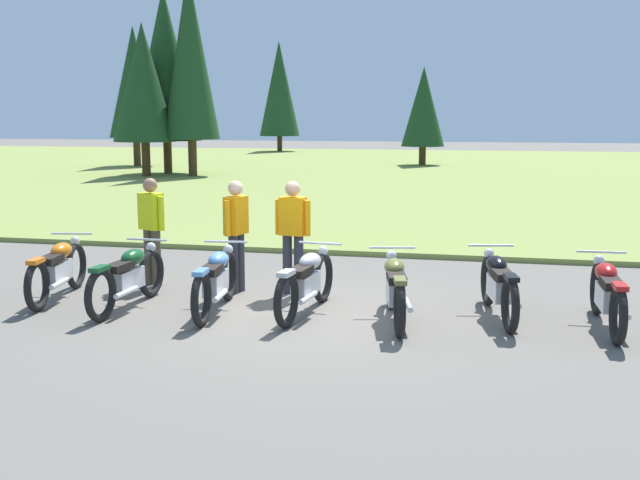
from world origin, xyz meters
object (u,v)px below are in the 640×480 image
(rider_checking_bike, at_px, (151,225))
(motorcycle_olive, at_px, (395,288))
(motorcycle_british_green, at_px, (128,277))
(rider_in_hivis_vest, at_px, (236,229))
(motorcycle_sky_blue, at_px, (216,280))
(rider_near_row_end, at_px, (293,230))
(motorcycle_orange, at_px, (58,269))
(motorcycle_red, at_px, (608,294))
(motorcycle_silver, at_px, (306,282))
(motorcycle_black, at_px, (499,285))

(rider_checking_bike, bearing_deg, motorcycle_olive, -18.26)
(motorcycle_british_green, bearing_deg, rider_in_hivis_vest, 47.63)
(motorcycle_sky_blue, distance_m, motorcycle_olive, 2.40)
(motorcycle_olive, xyz_separation_m, rider_near_row_end, (-1.66, 1.22, 0.51))
(motorcycle_orange, bearing_deg, motorcycle_red, 0.72)
(motorcycle_silver, height_order, rider_in_hivis_vest, rider_in_hivis_vest)
(motorcycle_silver, xyz_separation_m, rider_near_row_end, (-0.46, 1.09, 0.51))
(motorcycle_sky_blue, relative_size, motorcycle_red, 1.00)
(motorcycle_sky_blue, bearing_deg, rider_checking_bike, 138.95)
(motorcycle_silver, relative_size, motorcycle_olive, 1.01)
(motorcycle_orange, xyz_separation_m, motorcycle_black, (6.16, 0.31, 0.00))
(motorcycle_sky_blue, distance_m, motorcycle_silver, 1.21)
(motorcycle_olive, bearing_deg, rider_checking_bike, 161.74)
(motorcycle_orange, xyz_separation_m, motorcycle_silver, (3.67, -0.03, 0.00))
(rider_near_row_end, relative_size, rider_checking_bike, 1.00)
(motorcycle_red, bearing_deg, motorcycle_silver, -178.11)
(motorcycle_sky_blue, bearing_deg, motorcycle_olive, 0.89)
(motorcycle_sky_blue, relative_size, rider_near_row_end, 1.26)
(motorcycle_black, bearing_deg, motorcycle_sky_blue, -172.18)
(motorcycle_silver, xyz_separation_m, motorcycle_olive, (1.20, -0.13, 0.00))
(motorcycle_sky_blue, relative_size, motorcycle_olive, 1.01)
(motorcycle_orange, bearing_deg, motorcycle_sky_blue, -4.59)
(motorcycle_british_green, xyz_separation_m, motorcycle_black, (4.93, 0.58, 0.00))
(motorcycle_orange, height_order, motorcycle_red, same)
(motorcycle_british_green, height_order, motorcycle_black, same)
(motorcycle_sky_blue, relative_size, rider_in_hivis_vest, 1.26)
(motorcycle_olive, bearing_deg, motorcycle_british_green, -178.26)
(motorcycle_black, height_order, rider_in_hivis_vest, rider_in_hivis_vest)
(rider_in_hivis_vest, relative_size, rider_checking_bike, 1.00)
(motorcycle_silver, height_order, motorcycle_black, same)
(motorcycle_sky_blue, bearing_deg, rider_near_row_end, 59.53)
(rider_near_row_end, bearing_deg, motorcycle_silver, -66.86)
(motorcycle_orange, xyz_separation_m, rider_near_row_end, (3.21, 1.06, 0.51))
(rider_checking_bike, bearing_deg, rider_in_hivis_vest, -6.56)
(motorcycle_british_green, relative_size, rider_near_row_end, 1.26)
(motorcycle_orange, distance_m, motorcycle_black, 6.17)
(motorcycle_orange, xyz_separation_m, rider_checking_bike, (0.93, 1.14, 0.51))
(motorcycle_black, xyz_separation_m, rider_in_hivis_vest, (-3.80, 0.67, 0.51))
(motorcycle_sky_blue, xyz_separation_m, motorcycle_olive, (2.40, 0.04, 0.00))
(motorcycle_sky_blue, xyz_separation_m, motorcycle_red, (5.00, 0.29, 0.00))
(motorcycle_british_green, height_order, motorcycle_olive, same)
(motorcycle_british_green, bearing_deg, motorcycle_orange, 167.52)
(motorcycle_red, bearing_deg, rider_in_hivis_vest, 170.23)
(motorcycle_british_green, relative_size, motorcycle_olive, 1.01)
(motorcycle_sky_blue, height_order, motorcycle_red, same)
(motorcycle_olive, xyz_separation_m, rider_checking_bike, (-3.94, 1.30, 0.51))
(motorcycle_sky_blue, bearing_deg, motorcycle_red, 3.35)
(motorcycle_red, xyz_separation_m, rider_checking_bike, (-6.53, 1.04, 0.51))
(motorcycle_silver, distance_m, rider_near_row_end, 1.29)
(rider_near_row_end, xyz_separation_m, rider_checking_bike, (-2.27, 0.08, 0.00))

